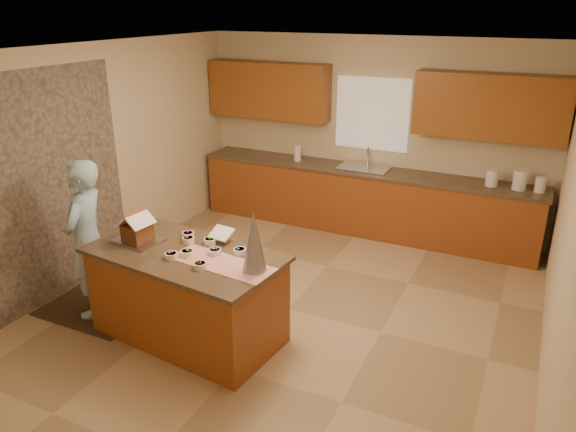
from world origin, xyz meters
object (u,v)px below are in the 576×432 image
object	(u,v)px
island_base	(188,297)
gingerbread_house	(137,229)
tinsel_tree	(254,242)
boy	(87,240)

from	to	relation	value
island_base	gingerbread_house	distance (m)	0.82
island_base	tinsel_tree	distance (m)	1.08
island_base	gingerbread_house	xyz separation A→B (m)	(-0.55, 0.01, 0.61)
island_base	gingerbread_house	bearing A→B (deg)	-174.81
boy	island_base	bearing A→B (deg)	75.81
island_base	boy	world-z (taller)	boy
island_base	tinsel_tree	size ratio (longest dim) A/B	3.27
island_base	boy	size ratio (longest dim) A/B	1.07
island_base	gingerbread_house	size ratio (longest dim) A/B	5.84
island_base	tinsel_tree	bearing A→B (deg)	3.67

